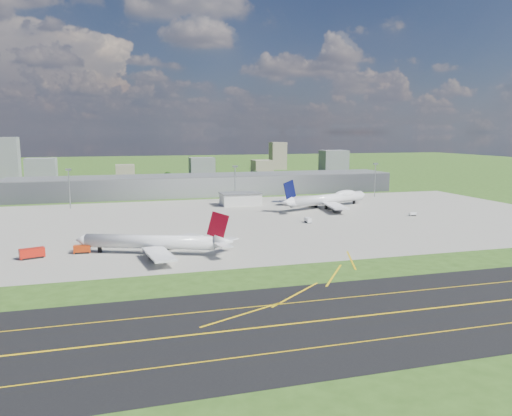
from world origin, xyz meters
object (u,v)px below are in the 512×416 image
object	(u,v)px
crash_tender	(82,249)
tug_yellow	(218,235)
fire_truck	(32,254)
airliner_blue_quad	(328,199)
airliner_red_twin	(156,243)
van_white_near	(308,220)
van_white_far	(413,214)

from	to	relation	value
crash_tender	tug_yellow	bearing A→B (deg)	17.72
fire_truck	tug_yellow	xyz separation A→B (m)	(78.20, 20.25, -1.00)
airliner_blue_quad	tug_yellow	bearing A→B (deg)	-162.37
airliner_red_twin	van_white_near	size ratio (longest dim) A/B	11.73
crash_tender	tug_yellow	size ratio (longest dim) A/B	1.47
van_white_near	van_white_far	xyz separation A→B (m)	(67.89, 3.58, -0.26)
airliner_red_twin	airliner_blue_quad	distance (m)	154.40
crash_tender	van_white_far	distance (m)	187.79
airliner_blue_quad	crash_tender	bearing A→B (deg)	-170.55
fire_truck	van_white_near	distance (m)	140.01
van_white_near	van_white_far	distance (m)	67.99
tug_yellow	airliner_blue_quad	bearing A→B (deg)	1.50
tug_yellow	van_white_far	size ratio (longest dim) A/B	1.07
fire_truck	van_white_far	world-z (taller)	fire_truck
tug_yellow	airliner_red_twin	bearing A→B (deg)	-177.26
van_white_far	fire_truck	bearing A→B (deg)	-159.95
van_white_near	van_white_far	world-z (taller)	van_white_near
fire_truck	van_white_near	bearing A→B (deg)	0.00
airliner_blue_quad	crash_tender	world-z (taller)	airliner_blue_quad
fire_truck	van_white_far	distance (m)	206.43
airliner_red_twin	van_white_near	world-z (taller)	airliner_red_twin
airliner_red_twin	tug_yellow	xyz separation A→B (m)	(30.93, 26.24, -3.80)
airliner_blue_quad	van_white_near	size ratio (longest dim) A/B	13.80
airliner_red_twin	van_white_near	xyz separation A→B (m)	(85.88, 49.25, -3.44)
fire_truck	crash_tender	xyz separation A→B (m)	(18.36, 3.35, -0.30)
van_white_near	crash_tender	bearing A→B (deg)	109.64
airliner_red_twin	fire_truck	bearing A→B (deg)	14.81
fire_truck	crash_tender	world-z (taller)	fire_truck
airliner_blue_quad	airliner_red_twin	bearing A→B (deg)	-162.04
fire_truck	tug_yellow	distance (m)	80.79
airliner_red_twin	crash_tender	xyz separation A→B (m)	(-28.91, 9.35, -3.10)
airliner_blue_quad	crash_tender	distance (m)	172.75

